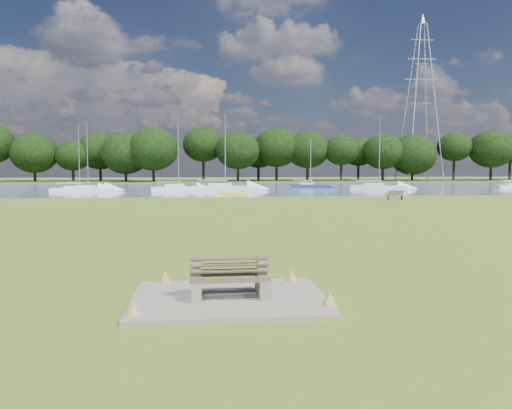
{
  "coord_description": "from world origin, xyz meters",
  "views": [
    {
      "loc": [
        -0.53,
        -24.7,
        2.93
      ],
      "look_at": [
        1.83,
        -2.0,
        1.18
      ],
      "focal_mm": 35.0,
      "sensor_mm": 36.0,
      "label": 1
    }
  ],
  "objects": [
    {
      "name": "riverbank_bench",
      "position": [
        16.1,
        17.29,
        0.43
      ],
      "size": [
        1.4,
        0.5,
        0.85
      ],
      "rotation": [
        0.0,
        0.0,
        -0.06
      ],
      "color": "brown",
      "rests_on": "ground"
    },
    {
      "name": "bench_pair",
      "position": [
        0.0,
        -14.0,
        0.48
      ],
      "size": [
        1.73,
        1.03,
        0.92
      ],
      "rotation": [
        0.0,
        0.0,
        0.01
      ],
      "color": "gray",
      "rests_on": "concrete_pad"
    },
    {
      "name": "river",
      "position": [
        0.0,
        42.0,
        0.0
      ],
      "size": [
        220.0,
        40.0,
        0.1
      ],
      "primitive_type": "cube",
      "color": "slate",
      "rests_on": "ground"
    },
    {
      "name": "pylon",
      "position": [
        41.68,
        70.0,
        20.07
      ],
      "size": [
        6.9,
        4.84,
        32.15
      ],
      "color": "#9DA1A7",
      "rests_on": "far_bank"
    },
    {
      "name": "sailboat_5",
      "position": [
        1.88,
        34.75,
        0.56
      ],
      "size": [
        8.01,
        2.59,
        8.95
      ],
      "rotation": [
        0.0,
        0.0,
        -0.05
      ],
      "color": "silver",
      "rests_on": "river"
    },
    {
      "name": "kayak",
      "position": [
        2.37,
        24.42,
        0.18
      ],
      "size": [
        2.73,
        1.12,
        0.27
      ],
      "primitive_type": "cube",
      "rotation": [
        0.0,
        0.0,
        -0.19
      ],
      "color": "yellow",
      "rests_on": "river"
    },
    {
      "name": "sailboat_4",
      "position": [
        -14.61,
        33.37,
        0.46
      ],
      "size": [
        6.36,
        2.05,
        7.53
      ],
      "rotation": [
        0.0,
        0.0,
        0.05
      ],
      "color": "silver",
      "rests_on": "river"
    },
    {
      "name": "concrete_pad",
      "position": [
        0.0,
        -14.0,
        0.05
      ],
      "size": [
        4.2,
        3.2,
        0.1
      ],
      "primitive_type": "cube",
      "color": "gray",
      "rests_on": "ground"
    },
    {
      "name": "ground",
      "position": [
        0.0,
        0.0,
        0.0
      ],
      "size": [
        220.0,
        220.0,
        0.0
      ],
      "primitive_type": "plane",
      "color": "olive"
    },
    {
      "name": "sailboat_1",
      "position": [
        -3.55,
        33.76,
        0.54
      ],
      "size": [
        6.5,
        2.57,
        8.59
      ],
      "rotation": [
        0.0,
        0.0,
        0.13
      ],
      "color": "silver",
      "rests_on": "river"
    },
    {
      "name": "far_bank",
      "position": [
        0.0,
        72.0,
        0.0
      ],
      "size": [
        220.0,
        20.0,
        0.4
      ],
      "primitive_type": "cube",
      "color": "#4C6626",
      "rests_on": "ground"
    },
    {
      "name": "sailboat_6",
      "position": [
        21.16,
        35.77,
        0.51
      ],
      "size": [
        7.16,
        4.22,
        8.87
      ],
      "rotation": [
        0.0,
        0.0,
        -0.35
      ],
      "color": "silver",
      "rests_on": "river"
    },
    {
      "name": "sailboat_9",
      "position": [
        -13.94,
        34.52,
        0.45
      ],
      "size": [
        6.93,
        3.36,
        8.01
      ],
      "rotation": [
        0.0,
        0.0,
        -0.23
      ],
      "color": "silver",
      "rests_on": "river"
    },
    {
      "name": "sailboat_2",
      "position": [
        13.57,
        40.91,
        0.47
      ],
      "size": [
        5.51,
        2.81,
        6.57
      ],
      "rotation": [
        0.0,
        0.0,
        -0.26
      ],
      "color": "navy",
      "rests_on": "river"
    },
    {
      "name": "tree_line",
      "position": [
        8.34,
        68.0,
        5.97
      ],
      "size": [
        158.45,
        8.3,
        10.04
      ],
      "color": "black",
      "rests_on": "far_bank"
    }
  ]
}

